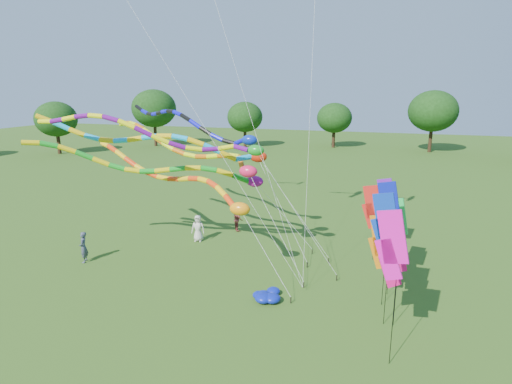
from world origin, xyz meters
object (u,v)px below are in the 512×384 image
(blue_nylon_heap, at_px, (265,293))
(person_c, at_px, (238,219))
(tube_kite_orange, at_px, (194,150))
(person_a, at_px, (198,228))
(person_b, at_px, (83,247))
(tube_kite_red, at_px, (184,182))

(blue_nylon_heap, relative_size, person_c, 1.05)
(tube_kite_orange, bearing_deg, person_c, 97.05)
(person_a, distance_m, person_b, 6.69)
(blue_nylon_heap, height_order, person_c, person_c)
(blue_nylon_heap, bearing_deg, person_c, 117.39)
(person_a, bearing_deg, tube_kite_orange, -77.86)
(person_b, relative_size, person_c, 1.13)
(tube_kite_orange, relative_size, blue_nylon_heap, 8.52)
(person_a, xyz_separation_m, person_c, (1.67, 2.68, -0.07))
(tube_kite_red, distance_m, person_b, 6.67)
(person_a, relative_size, person_c, 1.09)
(tube_kite_orange, relative_size, person_b, 7.92)
(person_b, xyz_separation_m, person_c, (6.23, 7.57, -0.10))
(person_a, bearing_deg, person_b, -143.63)
(tube_kite_red, bearing_deg, blue_nylon_heap, -3.57)
(person_c, bearing_deg, person_a, 113.59)
(blue_nylon_heap, relative_size, person_a, 0.96)
(blue_nylon_heap, xyz_separation_m, person_b, (-10.62, 0.90, 0.66))
(tube_kite_orange, distance_m, person_c, 6.48)
(person_a, height_order, person_c, person_a)
(tube_kite_orange, xyz_separation_m, blue_nylon_heap, (5.59, -4.68, -5.67))
(tube_kite_orange, height_order, blue_nylon_heap, tube_kite_orange)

